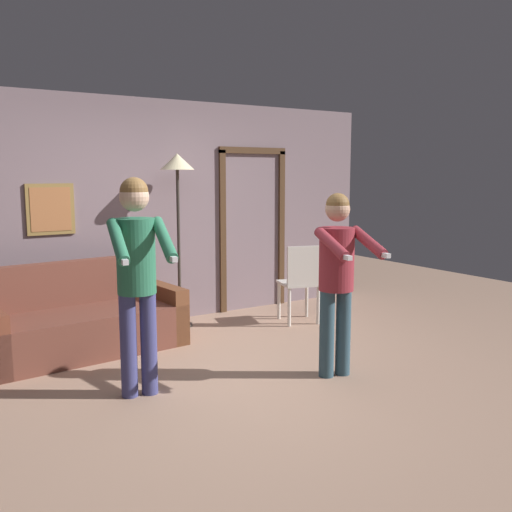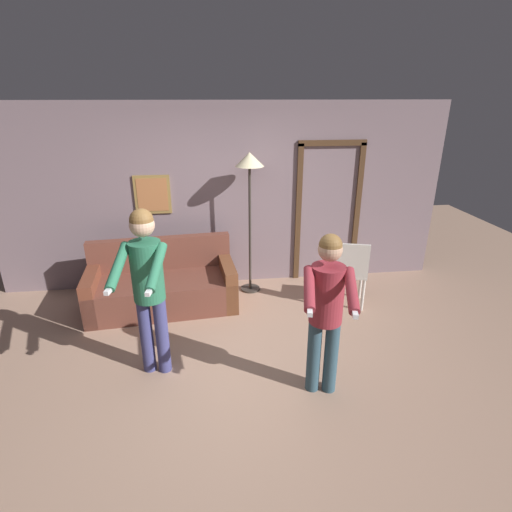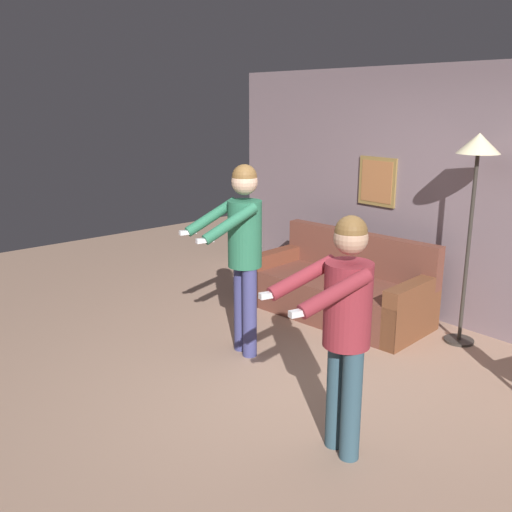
% 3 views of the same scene
% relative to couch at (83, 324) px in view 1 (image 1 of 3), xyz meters
% --- Properties ---
extents(ground_plane, '(12.00, 12.00, 0.00)m').
position_rel_couch_xyz_m(ground_plane, '(0.88, -1.47, -0.28)').
color(ground_plane, tan).
extents(back_wall_assembly, '(6.40, 0.10, 2.60)m').
position_rel_couch_xyz_m(back_wall_assembly, '(0.90, 0.70, 1.02)').
color(back_wall_assembly, slate).
rests_on(back_wall_assembly, ground_plane).
extents(couch, '(1.97, 1.01, 0.87)m').
position_rel_couch_xyz_m(couch, '(0.00, 0.00, 0.00)').
color(couch, brown).
rests_on(couch, ground_plane).
extents(torchiere_lamp, '(0.38, 0.38, 1.97)m').
position_rel_couch_xyz_m(torchiere_lamp, '(1.21, 0.34, 1.42)').
color(torchiere_lamp, '#332D28').
rests_on(torchiere_lamp, ground_plane).
extents(person_standing_left, '(0.51, 0.72, 1.73)m').
position_rel_couch_xyz_m(person_standing_left, '(0.05, -1.40, 0.77)').
color(person_standing_left, '#3C3E74').
rests_on(person_standing_left, ground_plane).
extents(person_standing_right, '(0.52, 0.70, 1.59)m').
position_rel_couch_xyz_m(person_standing_right, '(1.65, -1.90, 0.67)').
color(person_standing_right, '#314F5E').
rests_on(person_standing_right, ground_plane).
extents(dining_chair_distant, '(0.52, 0.52, 0.93)m').
position_rel_couch_xyz_m(dining_chair_distant, '(2.46, -0.32, 0.25)').
color(dining_chair_distant, silver).
rests_on(dining_chair_distant, ground_plane).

